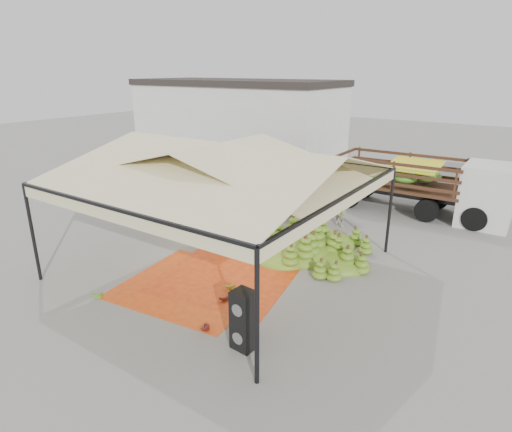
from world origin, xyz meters
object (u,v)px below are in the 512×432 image
Objects in this scene: speaker_stack at (244,320)px; truck_right at (429,180)px; banana_heap at (305,237)px; vendor at (341,204)px; truck_left at (275,175)px.

speaker_stack is 12.39m from truck_right.
banana_heap is 3.19m from vendor.
banana_heap is 0.77× the size of truck_left.
speaker_stack is 11.30m from truck_left.
truck_right reaches higher than truck_left.
truck_left is (-5.38, 9.92, 0.65)m from speaker_stack.
truck_left is at bearing 7.18° from vendor.
speaker_stack is (1.45, -5.59, 0.16)m from banana_heap.
truck_left is (-3.83, 1.15, 0.44)m from vendor.
vendor reaches higher than banana_heap.
truck_left is at bearing 123.01° from speaker_stack.
vendor is 0.27× the size of truck_left.
banana_heap is 5.78m from speaker_stack.
truck_left is 6.75m from truck_right.
truck_right is at bearing 37.64° from truck_left.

